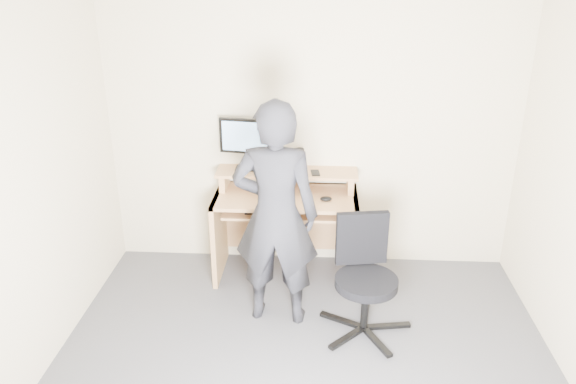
# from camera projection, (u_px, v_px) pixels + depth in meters

# --- Properties ---
(back_wall) EXTENTS (3.50, 0.02, 2.50)m
(back_wall) POSITION_uv_depth(u_px,v_px,m) (311.00, 128.00, 4.76)
(back_wall) COLOR beige
(back_wall) RESTS_ON ground
(desk) EXTENTS (1.20, 0.60, 0.91)m
(desk) POSITION_uv_depth(u_px,v_px,m) (286.00, 213.00, 4.84)
(desk) COLOR tan
(desk) RESTS_ON ground
(monitor) EXTENTS (0.47, 0.13, 0.44)m
(monitor) POSITION_uv_depth(u_px,v_px,m) (247.00, 139.00, 4.70)
(monitor) COLOR black
(monitor) RESTS_ON desk
(external_drive) EXTENTS (0.10, 0.14, 0.20)m
(external_drive) POSITION_uv_depth(u_px,v_px,m) (270.00, 160.00, 4.73)
(external_drive) COLOR black
(external_drive) RESTS_ON desk
(travel_mug) EXTENTS (0.10, 0.10, 0.18)m
(travel_mug) POSITION_uv_depth(u_px,v_px,m) (299.00, 161.00, 4.73)
(travel_mug) COLOR #B5B5BA
(travel_mug) RESTS_ON desk
(smartphone) EXTENTS (0.08, 0.14, 0.01)m
(smartphone) POSITION_uv_depth(u_px,v_px,m) (315.00, 173.00, 4.71)
(smartphone) COLOR black
(smartphone) RESTS_ON desk
(charger) EXTENTS (0.05, 0.04, 0.03)m
(charger) POSITION_uv_depth(u_px,v_px,m) (258.00, 172.00, 4.69)
(charger) COLOR black
(charger) RESTS_ON desk
(headphones) EXTENTS (0.20, 0.20, 0.06)m
(headphones) POSITION_uv_depth(u_px,v_px,m) (255.00, 168.00, 4.82)
(headphones) COLOR silver
(headphones) RESTS_ON desk
(keyboard) EXTENTS (0.47, 0.20, 0.03)m
(keyboard) POSITION_uv_depth(u_px,v_px,m) (273.00, 209.00, 4.65)
(keyboard) COLOR black
(keyboard) RESTS_ON desk
(mouse) EXTENTS (0.11, 0.08, 0.04)m
(mouse) POSITION_uv_depth(u_px,v_px,m) (326.00, 199.00, 4.57)
(mouse) COLOR black
(mouse) RESTS_ON desk
(office_chair) EXTENTS (0.68, 0.68, 0.87)m
(office_chair) POSITION_uv_depth(u_px,v_px,m) (364.00, 272.00, 4.08)
(office_chair) COLOR black
(office_chair) RESTS_ON ground
(person) EXTENTS (0.66, 0.46, 1.73)m
(person) POSITION_uv_depth(u_px,v_px,m) (276.00, 215.00, 4.06)
(person) COLOR black
(person) RESTS_ON ground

